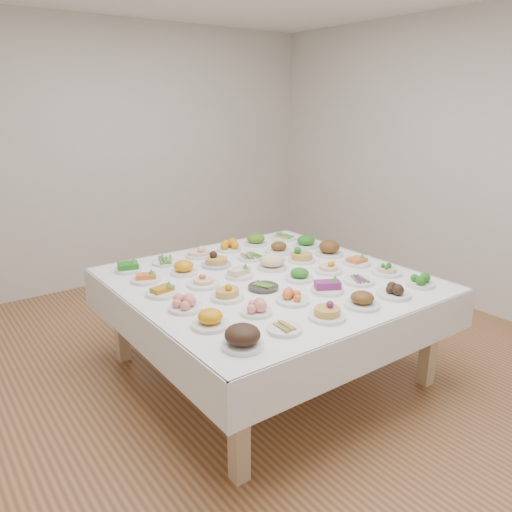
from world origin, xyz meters
TOP-DOWN VIEW (x-y plane):
  - room_envelope at (0.00, 0.00)m, footprint 5.02×5.02m
  - display_table at (0.12, -0.14)m, footprint 2.02×2.02m
  - dish_0 at (-0.63, -0.90)m, footprint 0.22×0.22m
  - dish_1 at (-0.33, -0.88)m, footprint 0.19×0.19m
  - dish_2 at (-0.02, -0.90)m, footprint 0.22×0.22m
  - dish_3 at (0.28, -0.89)m, footprint 0.22×0.22m
  - dish_4 at (0.57, -0.90)m, footprint 0.22×0.22m
  - dish_5 at (0.87, -0.88)m, footprint 0.19×0.19m
  - dish_6 at (-0.63, -0.59)m, footprint 0.22×0.22m
  - dish_7 at (-0.32, -0.60)m, footprint 0.19×0.19m
  - dish_8 at (-0.03, -0.59)m, footprint 0.21×0.21m
  - dish_9 at (0.28, -0.58)m, footprint 0.22×0.22m
  - dish_10 at (0.58, -0.59)m, footprint 0.21×0.21m
  - dish_11 at (0.88, -0.58)m, footprint 0.22×0.22m
  - dish_12 at (-0.63, -0.29)m, footprint 0.22×0.22m
  - dish_13 at (-0.33, -0.30)m, footprint 0.21×0.21m
  - dish_14 at (-0.04, -0.29)m, footprint 0.21×0.21m
  - dish_15 at (0.28, -0.30)m, footprint 0.20×0.20m
  - dish_16 at (0.57, -0.30)m, footprint 0.20×0.20m
  - dish_17 at (0.87, -0.30)m, footprint 0.20×0.20m
  - dish_18 at (-0.64, 0.02)m, footprint 0.22×0.22m
  - dish_19 at (-0.34, 0.00)m, footprint 0.22×0.22m
  - dish_20 at (-0.04, 0.00)m, footprint 0.20×0.20m
  - dish_21 at (0.27, 0.01)m, footprint 0.23×0.23m
  - dish_22 at (0.57, 0.02)m, footprint 0.21×0.21m
  - dish_23 at (0.87, 0.01)m, footprint 0.23×0.23m
  - dish_24 at (-0.62, 0.31)m, footprint 0.20×0.20m
  - dish_25 at (-0.33, 0.30)m, footprint 0.19×0.19m
  - dish_26 at (-0.04, 0.31)m, footprint 0.24×0.24m
  - dish_27 at (0.28, 0.30)m, footprint 0.20×0.20m
  - dish_28 at (0.58, 0.31)m, footprint 0.23×0.23m
  - dish_29 at (0.88, 0.31)m, footprint 0.22×0.22m
  - dish_30 at (-0.63, 0.60)m, footprint 0.20×0.20m
  - dish_31 at (-0.33, 0.60)m, footprint 0.23×0.21m
  - dish_32 at (-0.02, 0.61)m, footprint 0.21×0.21m
  - dish_33 at (0.27, 0.61)m, footprint 0.20×0.20m
  - dish_34 at (0.56, 0.62)m, footprint 0.20×0.20m
  - dish_35 at (0.88, 0.61)m, footprint 0.22×0.22m

SIDE VIEW (x-z plane):
  - display_table at x=0.12m, z-range 0.30..1.05m
  - dish_14 at x=-0.04m, z-range 0.74..0.79m
  - dish_1 at x=-0.33m, z-range 0.75..0.79m
  - dish_27 at x=0.28m, z-range 0.75..0.79m
  - dish_10 at x=0.58m, z-range 0.75..0.80m
  - dish_35 at x=0.88m, z-range 0.75..0.80m
  - dish_31 at x=-0.33m, z-range 0.75..0.80m
  - dish_24 at x=-0.62m, z-range 0.74..0.83m
  - dish_17 at x=0.87m, z-range 0.74..0.83m
  - dish_5 at x=0.87m, z-range 0.74..0.83m
  - dish_8 at x=-0.03m, z-range 0.74..0.83m
  - dish_30 at x=-0.63m, z-range 0.74..0.83m
  - dish_20 at x=-0.04m, z-range 0.74..0.84m
  - dish_18 at x=-0.64m, z-range 0.74..0.84m
  - dish_7 at x=-0.32m, z-range 0.75..0.84m
  - dish_19 at x=-0.34m, z-range 0.74..0.85m
  - dish_11 at x=0.88m, z-range 0.74..0.85m
  - dish_4 at x=0.57m, z-range 0.74..0.84m
  - dish_34 at x=0.56m, z-range 0.74..0.85m
  - dish_33 at x=0.27m, z-range 0.75..0.84m
  - dish_9 at x=0.28m, z-range 0.74..0.85m
  - dish_15 at x=0.28m, z-range 0.74..0.85m
  - dish_25 at x=-0.33m, z-range 0.74..0.85m
  - dish_12 at x=-0.63m, z-range 0.75..0.85m
  - dish_16 at x=0.57m, z-range 0.74..0.85m
  - dish_3 at x=0.28m, z-range 0.74..0.86m
  - dish_13 at x=-0.33m, z-range 0.74..0.86m
  - dish_28 at x=0.58m, z-range 0.74..0.86m
  - dish_29 at x=0.88m, z-range 0.74..0.87m
  - dish_6 at x=-0.63m, z-range 0.75..0.87m
  - dish_2 at x=-0.02m, z-range 0.74..0.87m
  - dish_32 at x=-0.02m, z-range 0.75..0.87m
  - dish_21 at x=0.27m, z-range 0.75..0.88m
  - dish_23 at x=0.87m, z-range 0.75..0.88m
  - dish_26 at x=-0.04m, z-range 0.75..0.89m
  - dish_22 at x=0.57m, z-range 0.75..0.89m
  - dish_0 at x=-0.63m, z-range 0.75..0.89m
  - room_envelope at x=0.00m, z-range 0.43..3.24m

